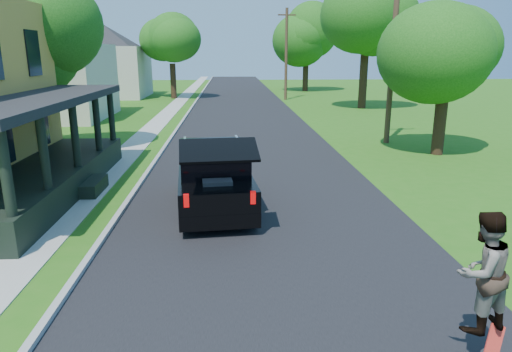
{
  "coord_description": "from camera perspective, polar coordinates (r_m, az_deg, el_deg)",
  "views": [
    {
      "loc": [
        -0.91,
        -8.47,
        4.42
      ],
      "look_at": [
        -0.26,
        3.0,
        1.3
      ],
      "focal_mm": 32.0,
      "sensor_mm": 36.0,
      "label": 1
    }
  ],
  "objects": [
    {
      "name": "ground",
      "position": [
        9.6,
        2.6,
        -12.26
      ],
      "size": [
        140.0,
        140.0,
        0.0
      ],
      "primitive_type": "plane",
      "color": "#286614",
      "rests_on": "ground"
    },
    {
      "name": "street",
      "position": [
        28.83,
        -1.42,
        6.35
      ],
      "size": [
        8.0,
        120.0,
        0.02
      ],
      "primitive_type": "cube",
      "color": "black",
      "rests_on": "ground"
    },
    {
      "name": "curb",
      "position": [
        28.98,
        -9.5,
        6.19
      ],
      "size": [
        0.15,
        120.0,
        0.12
      ],
      "primitive_type": "cube",
      "color": "#9D9D98",
      "rests_on": "ground"
    },
    {
      "name": "sidewalk",
      "position": [
        29.19,
        -12.54,
        6.1
      ],
      "size": [
        1.3,
        120.0,
        0.03
      ],
      "primitive_type": "cube",
      "color": "gray",
      "rests_on": "ground"
    },
    {
      "name": "neighbor_house_mid",
      "position": [
        34.83,
        -25.18,
        13.41
      ],
      "size": [
        12.78,
        12.78,
        8.3
      ],
      "color": "beige",
      "rests_on": "ground"
    },
    {
      "name": "neighbor_house_far",
      "position": [
        50.08,
        -18.4,
        14.17
      ],
      "size": [
        12.78,
        12.78,
        8.3
      ],
      "color": "beige",
      "rests_on": "ground"
    },
    {
      "name": "black_suv",
      "position": [
        13.25,
        -5.27,
        -0.18
      ],
      "size": [
        2.43,
        5.35,
        2.42
      ],
      "rotation": [
        0.0,
        0.0,
        0.09
      ],
      "color": "black",
      "rests_on": "ground"
    },
    {
      "name": "skateboarder",
      "position": [
        7.06,
        26.44,
        -10.67
      ],
      "size": [
        1.02,
        0.91,
        1.74
      ],
      "rotation": [
        0.0,
        0.0,
        3.49
      ],
      "color": "black",
      "rests_on": "ground"
    },
    {
      "name": "tree_left_mid",
      "position": [
        23.37,
        -25.39,
        16.19
      ],
      "size": [
        6.1,
        5.88,
        8.24
      ],
      "rotation": [
        0.0,
        0.0,
        0.19
      ],
      "color": "black",
      "rests_on": "ground"
    },
    {
      "name": "tree_left_far",
      "position": [
        46.82,
        -10.58,
        16.31
      ],
      "size": [
        5.72,
        5.49,
        8.41
      ],
      "rotation": [
        0.0,
        0.0,
        0.07
      ],
      "color": "black",
      "rests_on": "ground"
    },
    {
      "name": "tree_right_near",
      "position": [
        21.7,
        22.77,
        14.77
      ],
      "size": [
        6.04,
        6.25,
        7.26
      ],
      "rotation": [
        0.0,
        0.0,
        -0.44
      ],
      "color": "black",
      "rests_on": "ground"
    },
    {
      "name": "tree_right_mid",
      "position": [
        38.79,
        13.6,
        18.58
      ],
      "size": [
        7.46,
        7.11,
        10.2
      ],
      "rotation": [
        0.0,
        0.0,
        0.3
      ],
      "color": "black",
      "rests_on": "ground"
    },
    {
      "name": "tree_right_far",
      "position": [
        55.24,
        6.29,
        17.49
      ],
      "size": [
        7.19,
        6.89,
        10.17
      ],
      "rotation": [
        0.0,
        0.0,
        0.14
      ],
      "color": "black",
      "rests_on": "ground"
    },
    {
      "name": "utility_pole_near",
      "position": [
        23.75,
        16.75,
        14.7
      ],
      "size": [
        1.68,
        0.28,
        8.67
      ],
      "rotation": [
        0.0,
        0.0,
        0.04
      ],
      "color": "#463220",
      "rests_on": "ground"
    },
    {
      "name": "utility_pole_far",
      "position": [
        44.85,
        3.8,
        15.07
      ],
      "size": [
        1.69,
        0.29,
        8.44
      ],
      "rotation": [
        0.0,
        0.0,
        0.07
      ],
      "color": "#463220",
      "rests_on": "ground"
    }
  ]
}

